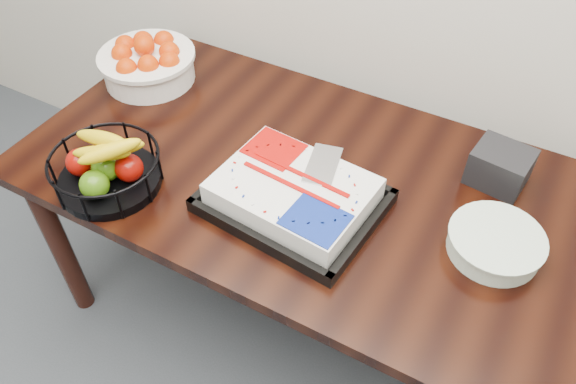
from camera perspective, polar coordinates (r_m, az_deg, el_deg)
The scene contains 6 objects.
table at distance 1.70m, azimuth 3.21°, elevation -0.75°, with size 1.80×0.90×0.75m.
cake_tray at distance 1.53m, azimuth 0.56°, elevation -0.24°, with size 0.49×0.40×0.10m.
tangerine_bowl at distance 2.03m, azimuth -14.19°, elevation 13.19°, with size 0.33×0.33×0.21m.
fruit_basket at distance 1.65m, azimuth -18.01°, elevation 2.41°, with size 0.31×0.31×0.16m.
plate_stack at distance 1.53m, azimuth 20.28°, elevation -4.91°, with size 0.24×0.24×0.06m.
napkin_box at distance 1.70m, azimuth 20.74°, elevation 2.42°, with size 0.16×0.13×0.11m, color black.
Camera 1 is at (0.48, 0.94, 1.89)m, focal length 35.00 mm.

